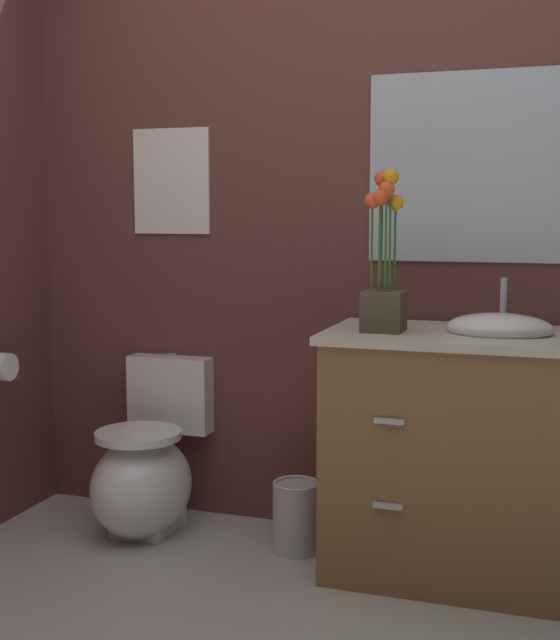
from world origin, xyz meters
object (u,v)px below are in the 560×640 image
at_px(toilet, 147,472).
at_px(wall_poster, 171,181).
at_px(flower_vase, 384,277).
at_px(trash_bin, 296,516).
at_px(wall_mirror, 477,167).
at_px(vanity_cabinet, 461,452).

relative_size(toilet, wall_poster, 1.59).
bearing_deg(wall_poster, flower_vase, -20.39).
xyz_separation_m(trash_bin, wall_mirror, (0.61, 0.27, 1.31)).
height_order(vanity_cabinet, flower_vase, flower_vase).
bearing_deg(flower_vase, vanity_cabinet, 14.37).
bearing_deg(trash_bin, wall_mirror, 24.28).
bearing_deg(trash_bin, flower_vase, -14.49).
relative_size(trash_bin, wall_mirror, 0.34).
xyz_separation_m(toilet, vanity_cabinet, (1.25, -0.03, 0.21)).
bearing_deg(wall_mirror, flower_vase, -126.29).
height_order(flower_vase, wall_poster, wall_poster).
bearing_deg(trash_bin, wall_poster, 156.61).
relative_size(toilet, vanity_cabinet, 0.65).
distance_m(trash_bin, wall_poster, 1.45).
bearing_deg(flower_vase, wall_mirror, 53.71).
relative_size(toilet, flower_vase, 1.24).
bearing_deg(trash_bin, vanity_cabinet, -1.82).
relative_size(vanity_cabinet, flower_vase, 1.89).
bearing_deg(vanity_cabinet, wall_poster, 166.72).
distance_m(trash_bin, wall_mirror, 1.47).
distance_m(toilet, wall_poster, 1.20).
bearing_deg(vanity_cabinet, flower_vase, -165.63).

